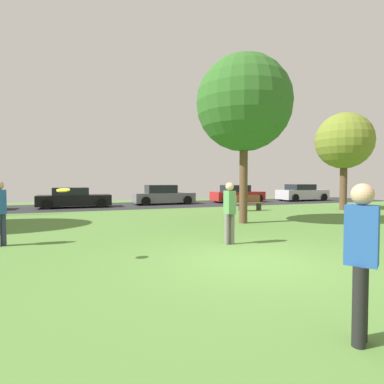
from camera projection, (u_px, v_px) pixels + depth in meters
name	position (u px, v px, depth m)	size (l,w,h in m)	color
ground_plane	(252.00, 261.00, 6.79)	(44.00, 44.00, 0.00)	#547F38
road_strip	(130.00, 205.00, 21.74)	(44.00, 6.40, 0.01)	#28282B
maple_tree_near	(344.00, 141.00, 18.44)	(3.32, 3.32, 5.80)	brown
birch_tree_lone	(244.00, 104.00, 12.65)	(3.92, 3.92, 6.89)	brown
person_thrower	(0.00, 210.00, 8.34)	(0.36, 0.39, 1.76)	#2D334C
person_catcher	(361.00, 255.00, 3.34)	(0.36, 0.39, 1.75)	black
person_bystander	(230.00, 210.00, 8.57)	(0.30, 0.33, 1.72)	slate
frisbee_disc	(63.00, 190.00, 6.57)	(0.32, 0.32, 0.08)	yellow
parked_car_black	(74.00, 198.00, 20.13)	(4.53, 1.98, 1.31)	black
parked_car_grey	(163.00, 195.00, 22.94)	(4.41, 2.06, 1.43)	slate
parked_car_red	(237.00, 194.00, 25.09)	(4.21, 1.96, 1.39)	#B21E1E
parked_car_silver	(302.00, 193.00, 26.93)	(4.31, 2.08, 1.43)	#B7B7BC
park_bench	(249.00, 203.00, 18.08)	(1.60, 0.45, 0.90)	brown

